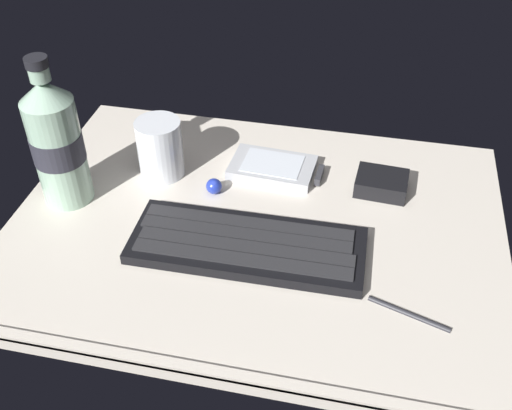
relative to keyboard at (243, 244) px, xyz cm
name	(u,v)px	position (x,y,z in cm)	size (l,w,h in cm)	color
ground_plane	(256,229)	(0.49, 4.98, -1.79)	(64.00, 48.00, 2.80)	beige
keyboard	(243,244)	(0.00, 0.00, 0.00)	(29.13, 11.35, 1.70)	black
handheld_device	(277,168)	(1.15, 16.70, -0.08)	(13.14, 8.35, 1.50)	#B7BABF
juice_cup	(160,150)	(-14.99, 13.14, 3.10)	(6.40, 6.40, 8.50)	silver
water_bottle	(57,141)	(-25.74, 5.43, 8.20)	(6.73, 6.73, 20.80)	#9EC1A8
charger_block	(381,183)	(16.09, 15.54, 0.39)	(7.00, 5.60, 2.40)	black
trackball_mouse	(214,186)	(-6.51, 10.21, 0.29)	(2.20, 2.20, 2.20)	#2338B2
stylus_pen	(409,312)	(20.34, -6.36, -0.46)	(0.70, 0.70, 9.50)	#26262B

